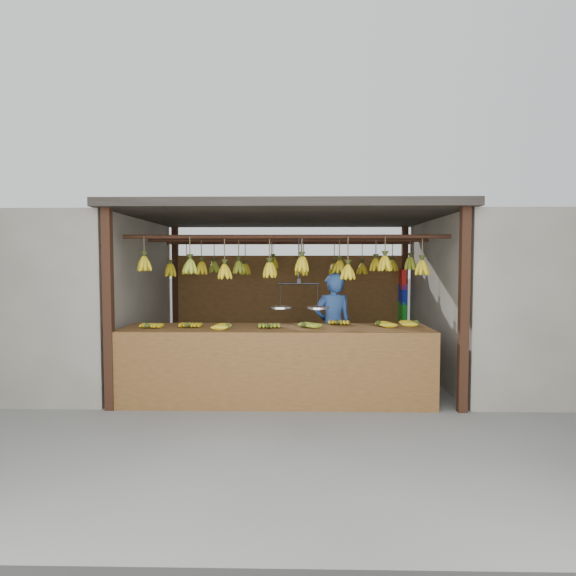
{
  "coord_description": "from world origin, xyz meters",
  "views": [
    {
      "loc": [
        0.14,
        -6.88,
        1.7
      ],
      "look_at": [
        0.0,
        0.3,
        1.3
      ],
      "focal_mm": 30.0,
      "sensor_mm": 36.0,
      "label": 1
    }
  ],
  "objects": [
    {
      "name": "counter",
      "position": [
        -0.11,
        -1.23,
        0.71
      ],
      "size": [
        3.71,
        0.84,
        0.96
      ],
      "color": "brown",
      "rests_on": "ground"
    },
    {
      "name": "balance_scale",
      "position": [
        0.16,
        -1.0,
        1.18
      ],
      "size": [
        0.73,
        0.31,
        0.88
      ],
      "color": "black",
      "rests_on": "ground"
    },
    {
      "name": "neighbor_right",
      "position": [
        3.6,
        0.0,
        1.15
      ],
      "size": [
        3.0,
        3.0,
        2.3
      ],
      "primitive_type": "cube",
      "color": "slate",
      "rests_on": "ground"
    },
    {
      "name": "bag_bundles",
      "position": [
        1.94,
        1.35,
        0.98
      ],
      "size": [
        0.08,
        0.26,
        1.19
      ],
      "color": "red",
      "rests_on": "ground"
    },
    {
      "name": "stall",
      "position": [
        0.0,
        0.33,
        1.97
      ],
      "size": [
        4.3,
        3.3,
        2.4
      ],
      "color": "black",
      "rests_on": "ground"
    },
    {
      "name": "neighbor_left",
      "position": [
        -3.6,
        0.0,
        1.15
      ],
      "size": [
        3.0,
        3.0,
        2.3
      ],
      "primitive_type": "cube",
      "color": "slate",
      "rests_on": "ground"
    },
    {
      "name": "vendor",
      "position": [
        0.65,
        -0.05,
        0.77
      ],
      "size": [
        0.63,
        0.48,
        1.53
      ],
      "primitive_type": "imported",
      "rotation": [
        0.0,
        0.0,
        3.37
      ],
      "color": "#3359A5",
      "rests_on": "ground"
    },
    {
      "name": "hanging_bananas",
      "position": [
        0.0,
        -0.01,
        1.61
      ],
      "size": [
        3.64,
        2.24,
        0.39
      ],
      "color": "gold",
      "rests_on": "ground"
    },
    {
      "name": "ground",
      "position": [
        0.0,
        0.0,
        0.0
      ],
      "size": [
        80.0,
        80.0,
        0.0
      ],
      "primitive_type": "plane",
      "color": "#5B5B57"
    }
  ]
}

